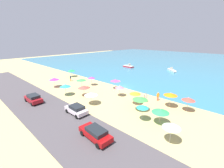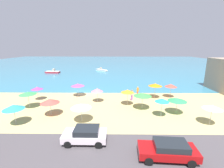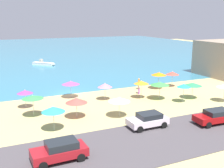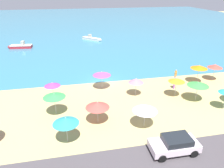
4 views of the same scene
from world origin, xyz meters
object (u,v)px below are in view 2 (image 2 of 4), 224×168
beach_umbrella_12 (128,91)px  beach_umbrella_13 (171,85)px  beach_umbrella_5 (143,95)px  parked_car_1 (85,134)px  beach_umbrella_4 (155,85)px  skiff_nearshore (53,72)px  beach_umbrella_10 (78,85)px  beach_umbrella_15 (177,100)px  beach_umbrella_3 (97,90)px  beach_umbrella_7 (212,107)px  beach_umbrella_2 (28,93)px  skiff_offshore (102,70)px  bather_1 (138,91)px  bather_0 (132,94)px  parked_car_2 (168,150)px  beach_umbrella_14 (13,107)px  beach_umbrella_1 (81,106)px  beach_umbrella_9 (37,88)px  beach_umbrella_6 (50,101)px  beach_umbrella_8 (162,100)px

beach_umbrella_12 → beach_umbrella_13: (7.71, 3.63, -0.05)m
beach_umbrella_5 → parked_car_1: beach_umbrella_5 is taller
beach_umbrella_4 → skiff_nearshore: (-27.32, 24.63, -1.90)m
beach_umbrella_10 → parked_car_1: bearing=-74.3°
beach_umbrella_5 → beach_umbrella_15: bearing=-19.2°
beach_umbrella_3 → beach_umbrella_7: beach_umbrella_7 is taller
beach_umbrella_15 → beach_umbrella_2: bearing=175.2°
beach_umbrella_2 → beach_umbrella_5: size_ratio=0.99×
beach_umbrella_5 → skiff_offshore: bearing=103.8°
beach_umbrella_12 → skiff_nearshore: beach_umbrella_12 is taller
beach_umbrella_7 → bather_1: bearing=122.9°
bather_0 → parked_car_2: bather_0 is taller
beach_umbrella_5 → beach_umbrella_14: 15.70m
bather_1 → skiff_nearshore: bather_1 is taller
bather_1 → beach_umbrella_4: bearing=-23.1°
beach_umbrella_1 → beach_umbrella_9: 11.40m
beach_umbrella_3 → beach_umbrella_14: beach_umbrella_14 is taller
beach_umbrella_15 → skiff_offshore: 37.64m
beach_umbrella_14 → beach_umbrella_13: bearing=24.8°
beach_umbrella_6 → bather_0: bearing=27.4°
parked_car_2 → beach_umbrella_12: bearing=101.0°
beach_umbrella_3 → parked_car_2: size_ratio=0.51×
beach_umbrella_1 → beach_umbrella_13: (13.51, 8.84, 0.18)m
beach_umbrella_8 → bather_1: 8.52m
beach_umbrella_5 → skiff_nearshore: beach_umbrella_5 is taller
beach_umbrella_1 → beach_umbrella_8: 9.78m
beach_umbrella_15 → parked_car_2: 9.22m
beach_umbrella_1 → parked_car_2: 10.00m
beach_umbrella_8 → skiff_nearshore: (-26.26, 31.72, -1.76)m
parked_car_1 → beach_umbrella_7: bearing=14.2°
beach_umbrella_9 → beach_umbrella_12: 14.69m
beach_umbrella_3 → bather_1: 7.60m
beach_umbrella_2 → beach_umbrella_9: size_ratio=1.07×
beach_umbrella_8 → beach_umbrella_13: bearing=62.9°
beach_umbrella_6 → beach_umbrella_15: size_ratio=0.99×
parked_car_2 → skiff_nearshore: bearing=122.2°
beach_umbrella_3 → skiff_nearshore: (-17.72, 26.57, -1.53)m
beach_umbrella_6 → beach_umbrella_10: size_ratio=0.98×
beach_umbrella_6 → bather_1: 14.69m
beach_umbrella_5 → beach_umbrella_15: beach_umbrella_5 is taller
parked_car_2 → skiff_offshore: parked_car_2 is taller
beach_umbrella_1 → parked_car_1: size_ratio=0.60×
beach_umbrella_7 → beach_umbrella_15: size_ratio=1.01×
bather_0 → parked_car_1: bearing=-116.2°
beach_umbrella_1 → beach_umbrella_10: (-2.57, 9.38, 0.11)m
beach_umbrella_3 → skiff_nearshore: beach_umbrella_3 is taller
beach_umbrella_8 → beach_umbrella_14: (-16.97, -2.13, -0.09)m
beach_umbrella_10 → bather_0: 9.57m
beach_umbrella_8 → parked_car_2: beach_umbrella_8 is taller
beach_umbrella_8 → bather_1: size_ratio=1.46×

